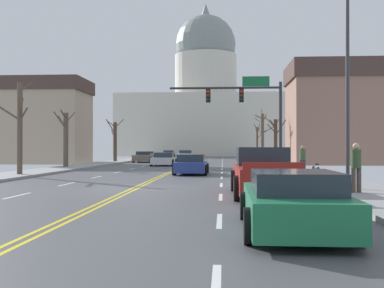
{
  "coord_description": "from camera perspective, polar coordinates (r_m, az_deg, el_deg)",
  "views": [
    {
      "loc": [
        3.59,
        -19.4,
        1.66
      ],
      "look_at": [
        0.1,
        33.99,
        2.06
      ],
      "focal_mm": 44.84,
      "sensor_mm": 36.0,
      "label": 1
    }
  ],
  "objects": [
    {
      "name": "sedan_oncoming_03",
      "position": [
        77.38,
        -2.81,
        -1.23
      ],
      "size": [
        2.11,
        4.3,
        1.22
      ],
      "color": "silver",
      "rests_on": "ground"
    },
    {
      "name": "sedan_near_00",
      "position": [
        29.84,
        -0.07,
        -2.51
      ],
      "size": [
        2.08,
        4.41,
        1.24
      ],
      "color": "navy",
      "rests_on": "ground"
    },
    {
      "name": "bare_tree_01",
      "position": [
        39.33,
        -14.8,
        0.68
      ],
      "size": [
        1.34,
        1.95,
        4.46
      ],
      "color": "brown",
      "rests_on": "ground"
    },
    {
      "name": "sedan_oncoming_01",
      "position": [
        54.67,
        -5.71,
        -1.55
      ],
      "size": [
        2.16,
        4.66,
        1.23
      ],
      "color": "#6B6056",
      "rests_on": "ground"
    },
    {
      "name": "flank_building_01",
      "position": [
        50.08,
        17.45,
        3.49
      ],
      "size": [
        10.66,
        8.23,
        10.01
      ],
      "color": "#8C6656",
      "rests_on": "ground"
    },
    {
      "name": "ground",
      "position": [
        19.79,
        -6.74,
        -5.18
      ],
      "size": [
        20.0,
        180.0,
        0.2
      ],
      "color": "#4A4A4F"
    },
    {
      "name": "capitol_building",
      "position": [
        98.44,
        1.64,
        4.54
      ],
      "size": [
        34.27,
        18.41,
        31.25
      ],
      "color": "beige",
      "rests_on": "ground"
    },
    {
      "name": "pedestrian_01",
      "position": [
        17.19,
        18.93,
        -2.37
      ],
      "size": [
        0.35,
        0.34,
        1.68
      ],
      "color": "#4C4238",
      "rests_on": "ground"
    },
    {
      "name": "sedan_near_03",
      "position": [
        9.75,
        11.89,
        -6.79
      ],
      "size": [
        2.05,
        4.63,
        1.21
      ],
      "color": "#1E7247",
      "rests_on": "ground"
    },
    {
      "name": "bare_tree_02",
      "position": [
        72.4,
        7.76,
        0.42
      ],
      "size": [
        1.29,
        2.52,
        5.11
      ],
      "color": "#4C3D2D",
      "rests_on": "ground"
    },
    {
      "name": "pickup_truck_near_02",
      "position": [
        16.87,
        8.53,
        -3.53
      ],
      "size": [
        2.24,
        5.77,
        1.67
      ],
      "color": "maroon",
      "rests_on": "ground"
    },
    {
      "name": "street_lamp_right",
      "position": [
        18.87,
        17.04,
        9.23
      ],
      "size": [
        2.44,
        0.24,
        7.87
      ],
      "color": "#333338",
      "rests_on": "ground"
    },
    {
      "name": "flank_building_00",
      "position": [
        52.59,
        -18.07,
        2.6
      ],
      "size": [
        10.72,
        6.7,
        8.75
      ],
      "color": "tan",
      "rests_on": "ground"
    },
    {
      "name": "sedan_near_01",
      "position": [
        23.43,
        7.57,
        -2.99
      ],
      "size": [
        2.03,
        4.21,
        1.3
      ],
      "color": "silver",
      "rests_on": "ground"
    },
    {
      "name": "bare_tree_03",
      "position": [
        54.8,
        -9.15,
        0.41
      ],
      "size": [
        2.11,
        1.38,
        4.74
      ],
      "color": "#4C3D2D",
      "rests_on": "ground"
    },
    {
      "name": "sedan_oncoming_02",
      "position": [
        67.15,
        -0.78,
        -1.33
      ],
      "size": [
        2.17,
        4.53,
        1.28
      ],
      "color": "silver",
      "rests_on": "ground"
    },
    {
      "name": "bare_tree_00",
      "position": [
        58.31,
        8.39,
        0.99
      ],
      "size": [
        2.58,
        1.9,
        6.31
      ],
      "color": "brown",
      "rests_on": "ground"
    },
    {
      "name": "bare_tree_04",
      "position": [
        49.92,
        9.9,
        0.59
      ],
      "size": [
        2.34,
        1.62,
        4.86
      ],
      "color": "#423328",
      "rests_on": "ground"
    },
    {
      "name": "bicycle_parked",
      "position": [
        22.03,
        14.52,
        -3.47
      ],
      "size": [
        0.12,
        1.77,
        0.85
      ],
      "color": "black",
      "rests_on": "ground"
    },
    {
      "name": "sedan_oncoming_00",
      "position": [
        44.12,
        -3.35,
        -1.85
      ],
      "size": [
        2.15,
        4.3,
        1.21
      ],
      "color": "silver",
      "rests_on": "ground"
    },
    {
      "name": "signal_gantry",
      "position": [
        34.05,
        6.72,
        4.83
      ],
      "size": [
        7.91,
        0.41,
        6.54
      ],
      "color": "#28282D",
      "rests_on": "ground"
    },
    {
      "name": "bare_tree_05",
      "position": [
        29.21,
        -19.85,
        2.1
      ],
      "size": [
        2.12,
        1.9,
        5.4
      ],
      "color": "brown",
      "rests_on": "ground"
    },
    {
      "name": "pedestrian_00",
      "position": [
        29.0,
        13.03,
        -1.63
      ],
      "size": [
        0.35,
        0.34,
        1.64
      ],
      "color": "#33333D",
      "rests_on": "ground"
    }
  ]
}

